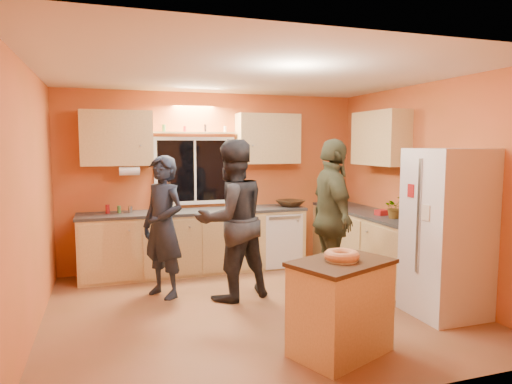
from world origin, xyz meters
name	(u,v)px	position (x,y,z in m)	size (l,w,h in m)	color
ground	(256,309)	(0.00, 0.00, 0.00)	(4.50, 4.50, 0.00)	brown
room_shell	(255,163)	(0.12, 0.41, 1.62)	(4.54, 4.04, 2.61)	#D86137
back_counter	(221,239)	(0.01, 1.70, 0.45)	(4.23, 0.62, 0.90)	tan
right_counter	(381,247)	(1.95, 0.50, 0.45)	(0.62, 1.84, 0.90)	tan
refrigerator	(447,233)	(1.89, -0.80, 0.90)	(0.72, 0.70, 1.80)	silver
island	(341,307)	(0.36, -1.28, 0.42)	(1.02, 0.87, 0.84)	tan
bundt_pastry	(342,256)	(0.36, -1.28, 0.88)	(0.31, 0.31, 0.09)	#BB7D4C
person_left	(163,227)	(-0.92, 0.77, 0.86)	(0.62, 0.41, 1.71)	black
person_center	(232,220)	(-0.16, 0.44, 0.95)	(0.92, 0.72, 1.90)	black
person_right	(332,219)	(0.99, 0.10, 0.95)	(1.12, 0.47, 1.91)	#333A25
mixing_bowl	(290,203)	(1.10, 1.65, 0.95)	(0.39, 0.39, 0.10)	#321F10
utensil_crock	(170,205)	(-0.71, 1.72, 0.99)	(0.14, 0.14, 0.17)	beige
potted_plant	(395,207)	(1.93, 0.19, 1.04)	(0.26, 0.22, 0.29)	gray
red_box	(382,212)	(1.93, 0.47, 0.94)	(0.16, 0.12, 0.07)	#A5191A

